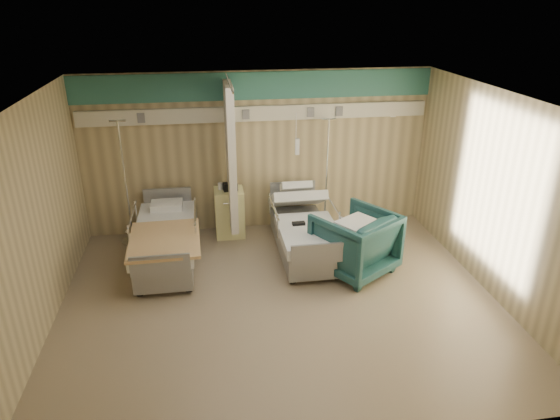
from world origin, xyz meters
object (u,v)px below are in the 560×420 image
at_px(bed_left, 166,246).
at_px(iv_stand_left, 130,219).
at_px(bed_right, 304,236).
at_px(iv_stand_right, 325,206).
at_px(visitor_armchair, 355,242).
at_px(bedside_cabinet, 230,212).

distance_m(bed_left, iv_stand_left, 1.09).
bearing_deg(bed_right, iv_stand_right, 58.56).
bearing_deg(visitor_armchair, iv_stand_right, -120.97).
bearing_deg(bedside_cabinet, iv_stand_right, 2.08).
relative_size(bedside_cabinet, iv_stand_left, 0.40).
height_order(bed_left, visitor_armchair, visitor_armchair).
height_order(iv_stand_right, iv_stand_left, iv_stand_left).
bearing_deg(iv_stand_right, bed_left, -160.94).
relative_size(bed_right, iv_stand_right, 1.07).
distance_m(iv_stand_right, iv_stand_left, 3.42).
xyz_separation_m(bed_right, iv_stand_right, (0.59, 0.96, 0.10)).
xyz_separation_m(bedside_cabinet, visitor_armchair, (1.80, -1.56, 0.06)).
relative_size(visitor_armchair, iv_stand_right, 0.53).
height_order(visitor_armchair, iv_stand_right, iv_stand_right).
relative_size(bedside_cabinet, visitor_armchair, 0.80).
bearing_deg(iv_stand_left, bedside_cabinet, 0.95).
distance_m(bed_left, bedside_cabinet, 1.39).
relative_size(bed_left, iv_stand_left, 1.01).
distance_m(visitor_armchair, iv_stand_left, 3.81).
bearing_deg(iv_stand_right, iv_stand_left, -178.48).
xyz_separation_m(bed_right, bed_left, (-2.20, 0.00, 0.00)).
relative_size(visitor_armchair, iv_stand_left, 0.50).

